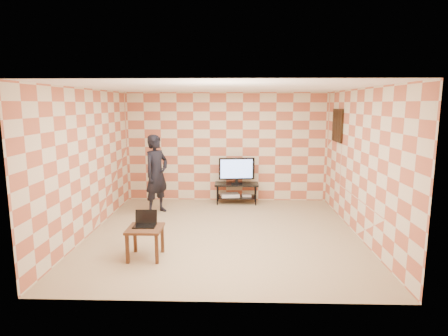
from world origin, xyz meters
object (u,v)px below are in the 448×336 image
(person, at_px, (157,174))
(tv_stand, at_px, (237,189))
(tv, at_px, (237,169))
(side_table, at_px, (145,233))

(person, bearing_deg, tv_stand, -30.92)
(tv_stand, relative_size, tv, 1.22)
(tv_stand, xyz_separation_m, tv, (-0.00, -0.00, 0.48))
(side_table, bearing_deg, tv, 66.52)
(side_table, height_order, person, person)
(side_table, bearing_deg, tv_stand, 66.54)
(tv, bearing_deg, tv_stand, 83.86)
(tv_stand, bearing_deg, tv, -96.14)
(tv, relative_size, side_table, 1.61)
(tv_stand, xyz_separation_m, side_table, (-1.45, -3.35, 0.04))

